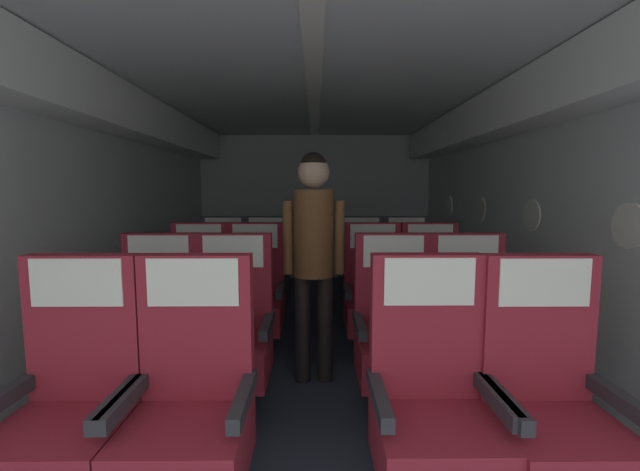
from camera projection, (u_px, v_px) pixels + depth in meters
name	position (u px, v px, depth m)	size (l,w,h in m)	color
ground	(314.00, 356.00, 3.42)	(3.81, 6.61, 0.02)	#2D3342
fuselage_shell	(314.00, 159.00, 3.52)	(3.69, 6.26, 2.28)	silver
seat_a_left_window	(71.00, 414.00, 1.64)	(0.50, 0.48, 1.10)	#38383D
seat_a_left_aisle	(190.00, 414.00, 1.65)	(0.50, 0.48, 1.10)	#38383D
seat_a_right_aisle	(550.00, 414.00, 1.64)	(0.50, 0.48, 1.10)	#38383D
seat_a_right_window	(432.00, 412.00, 1.66)	(0.50, 0.48, 1.10)	#38383D
seat_b_left_window	(156.00, 337.00, 2.52)	(0.50, 0.48, 1.10)	#38383D
seat_b_left_aisle	(232.00, 337.00, 2.52)	(0.50, 0.48, 1.10)	#38383D
seat_b_right_aisle	(470.00, 336.00, 2.52)	(0.50, 0.48, 1.10)	#38383D
seat_b_right_window	(395.00, 337.00, 2.52)	(0.50, 0.48, 1.10)	#38383D
seat_c_left_window	(198.00, 299.00, 3.40)	(0.50, 0.48, 1.10)	#38383D
seat_c_left_aisle	(254.00, 299.00, 3.40)	(0.50, 0.48, 1.10)	#38383D
seat_c_right_aisle	(432.00, 299.00, 3.39)	(0.50, 0.48, 1.10)	#38383D
seat_c_right_window	(373.00, 299.00, 3.39)	(0.50, 0.48, 1.10)	#38383D
seat_d_left_window	(222.00, 278.00, 4.24)	(0.50, 0.48, 1.10)	#38383D
seat_d_left_aisle	(266.00, 277.00, 4.27)	(0.50, 0.48, 1.10)	#38383D
seat_d_right_aisle	(407.00, 277.00, 4.27)	(0.50, 0.48, 1.10)	#38383D
seat_d_right_window	(362.00, 277.00, 4.27)	(0.50, 0.48, 1.10)	#38383D
flight_attendant	(314.00, 242.00, 2.85)	(0.43, 0.28, 1.63)	black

